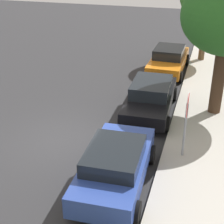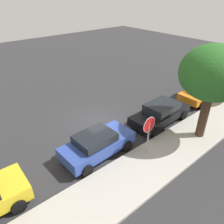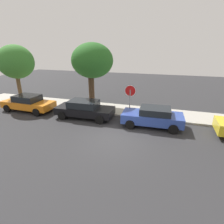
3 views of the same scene
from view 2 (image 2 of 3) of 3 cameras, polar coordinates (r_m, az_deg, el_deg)
name	(u,v)px [view 2 (image 2 of 3)]	position (r m, az deg, el deg)	size (l,w,h in m)	color
ground_plane	(98,122)	(15.19, -3.73, -2.74)	(60.00, 60.00, 0.00)	#2D2D30
sidewalk_curb	(155,161)	(12.22, 11.19, -12.48)	(32.00, 2.78, 0.14)	#B2ADA3
stop_sign	(149,130)	(11.57, 9.59, -4.56)	(0.89, 0.08, 2.48)	gray
parked_car_blue	(97,144)	(12.10, -3.89, -8.25)	(4.25, 2.15, 1.40)	#2D479E
parked_car_black	(160,113)	(15.22, 12.55, -0.19)	(4.62, 2.16, 1.41)	black
parked_car_orange	(203,91)	(19.49, 22.73, 5.04)	(4.62, 2.07, 1.41)	orange
street_tree_mid_block	(214,74)	(12.86, 24.99, 9.02)	(3.65, 3.65, 5.76)	#422D1E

